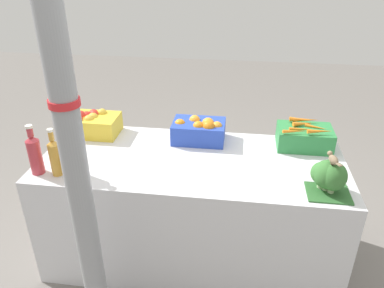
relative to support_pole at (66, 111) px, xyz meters
name	(u,v)px	position (x,y,z in m)	size (l,w,h in m)	color
ground_plane	(192,252)	(0.41, 0.66, -1.31)	(10.00, 10.00, 0.00)	slate
market_table	(192,209)	(0.41, 0.66, -0.94)	(1.82, 0.78, 0.75)	silver
support_pole	(66,111)	(0.00, 0.00, 0.00)	(0.12, 0.12, 2.63)	gray
apple_crate	(92,123)	(-0.31, 0.91, -0.49)	(0.34, 0.23, 0.16)	gold
orange_crate	(199,130)	(0.42, 0.91, -0.49)	(0.34, 0.23, 0.17)	#2847B7
carrot_crate	(304,137)	(1.09, 0.91, -0.49)	(0.34, 0.23, 0.17)	#2D8442
broccoli_pile	(329,176)	(1.14, 0.42, -0.47)	(0.22, 0.19, 0.18)	#2D602D
juice_bottle_ruby	(35,154)	(-0.43, 0.39, -0.44)	(0.07, 0.07, 0.29)	#B2333D
juice_bottle_amber	(55,156)	(-0.31, 0.39, -0.45)	(0.06, 0.06, 0.28)	gold
juice_bottle_cloudy	(73,158)	(-0.21, 0.39, -0.46)	(0.08, 0.08, 0.26)	beige
sparrow_bird	(333,159)	(1.14, 0.40, -0.36)	(0.05, 0.13, 0.05)	#4C3D2D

